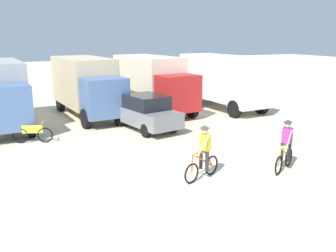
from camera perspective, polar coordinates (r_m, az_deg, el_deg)
ground_plane at (r=11.26m, az=7.58°, el=-10.74°), size 120.00×120.00×0.00m
box_truck_tan_camper at (r=21.92m, az=-12.37°, el=6.30°), size 2.90×6.92×3.35m
box_truck_cream_rv at (r=22.83m, az=-2.34°, el=6.90°), size 3.04×6.95×3.35m
box_truck_avon_van at (r=24.13m, az=8.14°, el=7.16°), size 2.74×6.87×3.35m
sedan_parked at (r=18.56m, az=-3.49°, el=2.14°), size 2.48×4.45×1.76m
cyclist_orange_shirt at (r=12.25m, az=5.45°, el=-4.35°), size 1.64×0.75×1.82m
cyclist_cowboy_hat at (r=13.60m, az=17.61°, el=-3.08°), size 1.54×0.91×1.82m
bicycle_spare at (r=17.36m, az=-20.06°, el=-1.18°), size 1.65×0.72×0.97m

